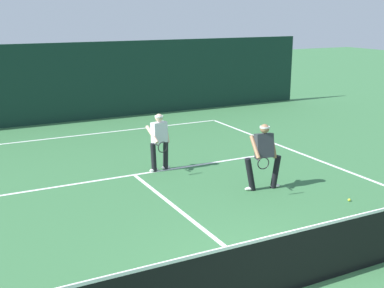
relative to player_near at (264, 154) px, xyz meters
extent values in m
cube|color=white|center=(-2.40, 7.41, -0.89)|extent=(10.52, 0.10, 0.01)
cube|color=white|center=(-2.40, 2.46, -0.89)|extent=(8.58, 0.10, 0.01)
cube|color=white|center=(-2.40, -0.80, -0.89)|extent=(0.10, 6.40, 0.01)
cube|color=black|center=(-2.40, -4.00, -0.41)|extent=(11.35, 0.02, 0.98)
cube|color=white|center=(-2.40, -4.00, 0.11)|extent=(11.35, 0.03, 0.05)
cylinder|color=black|center=(0.34, -0.05, -0.49)|extent=(0.27, 0.19, 0.83)
cylinder|color=black|center=(-0.33, 0.07, -0.49)|extent=(0.32, 0.20, 0.83)
ellipsoid|color=white|center=(0.34, -0.05, -0.85)|extent=(0.28, 0.15, 0.09)
ellipsoid|color=white|center=(-0.33, 0.07, -0.85)|extent=(0.28, 0.15, 0.09)
cube|color=#2D3338|center=(0.01, 0.01, 0.21)|extent=(0.47, 0.39, 0.60)
cylinder|color=#9E704C|center=(0.24, -0.03, 0.18)|extent=(0.25, 0.14, 0.63)
cylinder|color=#9E704C|center=(-0.22, 0.05, 0.18)|extent=(0.19, 0.53, 0.50)
sphere|color=#9E704C|center=(0.01, 0.01, 0.62)|extent=(0.22, 0.22, 0.22)
cylinder|color=white|center=(0.01, 0.01, 0.66)|extent=(0.27, 0.27, 0.04)
cylinder|color=black|center=(-0.32, -0.19, -0.04)|extent=(0.08, 0.26, 0.03)
torus|color=black|center=(-0.38, -0.52, -0.04)|extent=(0.29, 0.08, 0.29)
cylinder|color=black|center=(-1.44, 2.55, -0.50)|extent=(0.18, 0.17, 0.79)
cylinder|color=black|center=(-1.82, 2.49, -0.50)|extent=(0.19, 0.17, 0.80)
ellipsoid|color=white|center=(-1.44, 2.55, -0.85)|extent=(0.27, 0.15, 0.09)
ellipsoid|color=white|center=(-1.82, 2.49, -0.85)|extent=(0.27, 0.15, 0.09)
cube|color=silver|center=(-1.63, 2.52, 0.17)|extent=(0.44, 0.30, 0.56)
cylinder|color=beige|center=(-1.41, 2.56, 0.15)|extent=(0.21, 0.12, 0.61)
cylinder|color=beige|center=(-1.85, 2.49, 0.15)|extent=(0.18, 0.56, 0.42)
sphere|color=beige|center=(-1.63, 2.52, 0.57)|extent=(0.21, 0.21, 0.21)
cylinder|color=white|center=(-1.63, 2.52, 0.61)|extent=(0.26, 0.26, 0.04)
cylinder|color=black|center=(-1.86, 2.23, -0.07)|extent=(0.07, 0.26, 0.03)
torus|color=black|center=(-1.81, 1.90, -0.07)|extent=(0.29, 0.07, 0.29)
sphere|color=#D1E033|center=(1.30, -1.58, -0.86)|extent=(0.07, 0.07, 0.07)
cube|color=#143127|center=(-2.40, 9.86, 0.63)|extent=(21.79, 0.12, 3.05)
camera|label=1|loc=(-6.80, -9.44, 3.33)|focal=46.71mm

